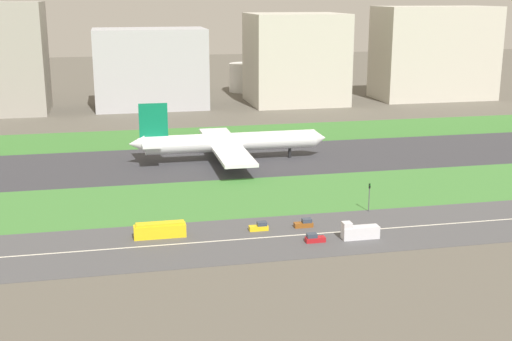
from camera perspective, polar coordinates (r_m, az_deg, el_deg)
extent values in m
plane|color=#5B564C|center=(222.40, -1.92, 0.83)|extent=(800.00, 800.00, 0.00)
cube|color=#38383D|center=(222.39, -1.92, 0.84)|extent=(280.00, 46.00, 0.10)
cube|color=#3D7A33|center=(261.87, -3.52, 2.93)|extent=(280.00, 36.00, 0.10)
cube|color=#427F38|center=(183.59, 0.35, -2.14)|extent=(280.00, 36.00, 0.10)
cube|color=#4C4C4F|center=(154.09, 2.93, -5.50)|extent=(280.00, 28.00, 0.10)
cube|color=silver|center=(154.07, 2.93, -5.48)|extent=(266.00, 0.50, 0.01)
cylinder|color=white|center=(220.90, -2.06, 2.41)|extent=(56.00, 6.00, 6.00)
cone|color=white|center=(227.92, 5.39, 2.74)|extent=(4.00, 5.70, 5.70)
cone|color=white|center=(217.64, -10.00, 2.22)|extent=(5.00, 5.40, 5.40)
cube|color=#0C724C|center=(216.48, -8.63, 4.16)|extent=(9.00, 0.80, 11.00)
cube|color=white|center=(217.79, -8.82, 2.34)|extent=(6.00, 16.00, 0.60)
cube|color=white|center=(235.31, -3.18, 2.86)|extent=(10.00, 26.00, 1.00)
cylinder|color=gray|center=(230.13, -2.69, 2.03)|extent=(5.00, 3.20, 3.20)
cube|color=white|center=(206.43, -1.87, 1.20)|extent=(10.00, 26.00, 1.00)
cylinder|color=gray|center=(212.86, -1.89, 1.00)|extent=(5.00, 3.20, 3.20)
cylinder|color=black|center=(226.06, 2.85, 1.49)|extent=(1.00, 1.00, 3.20)
cylinder|color=black|center=(224.65, -3.21, 1.40)|extent=(1.00, 1.00, 3.20)
cylinder|color=black|center=(217.92, -2.92, 0.99)|extent=(1.00, 1.00, 3.20)
cube|color=silver|center=(153.48, 8.76, -5.16)|extent=(8.40, 2.50, 2.80)
cube|color=silver|center=(151.74, 7.65, -4.55)|extent=(2.00, 2.30, 1.20)
cube|color=yellow|center=(157.03, 0.21, -4.85)|extent=(4.40, 1.80, 1.10)
cube|color=#333D4C|center=(156.87, 0.50, -4.49)|extent=(2.20, 1.66, 0.90)
cube|color=#B2191E|center=(150.50, 5.00, -5.79)|extent=(4.40, 1.80, 1.10)
cube|color=#333D4C|center=(149.93, 4.72, -5.46)|extent=(2.20, 1.66, 0.90)
cube|color=yellow|center=(153.76, -8.08, -5.06)|extent=(11.60, 2.50, 3.00)
cube|color=yellow|center=(153.19, -8.07, -4.44)|extent=(10.80, 2.30, 0.50)
cube|color=brown|center=(159.55, 4.01, -4.57)|extent=(4.40, 1.80, 1.10)
cube|color=#333D4C|center=(159.44, 4.29, -4.21)|extent=(2.20, 1.66, 0.90)
cylinder|color=#4C4C51|center=(172.03, 9.48, -2.45)|extent=(0.24, 0.24, 6.00)
cube|color=black|center=(171.02, 9.53, -1.29)|extent=(0.36, 0.36, 1.20)
sphere|color=#19D826|center=(170.76, 9.56, -1.21)|extent=(0.24, 0.24, 0.24)
cube|color=#B2B2B7|center=(328.96, -8.86, 8.47)|extent=(52.31, 29.83, 37.35)
cube|color=beige|center=(340.23, 3.33, 9.36)|extent=(45.83, 39.81, 43.87)
cube|color=beige|center=(366.71, 14.72, 9.54)|extent=(59.85, 31.33, 46.95)
cylinder|color=silver|center=(376.34, -6.26, 7.59)|extent=(22.23, 22.23, 14.87)
cylinder|color=silver|center=(381.66, -0.81, 7.83)|extent=(19.26, 19.26, 15.65)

